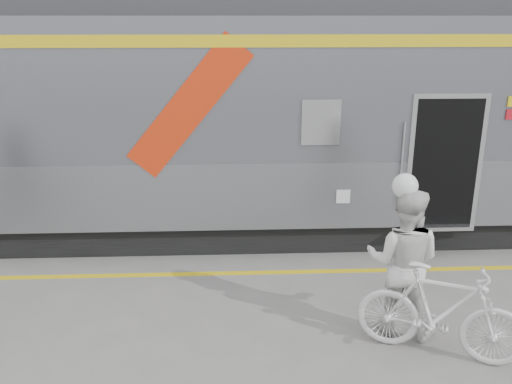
{
  "coord_description": "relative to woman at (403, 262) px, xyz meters",
  "views": [
    {
      "loc": [
        0.4,
        -5.44,
        3.79
      ],
      "look_at": [
        0.71,
        1.6,
        1.5
      ],
      "focal_mm": 38.0,
      "sensor_mm": 36.0,
      "label": 1
    }
  ],
  "objects": [
    {
      "name": "ground",
      "position": [
        -2.46,
        -0.48,
        -0.94
      ],
      "size": [
        90.0,
        90.0,
        0.0
      ],
      "primitive_type": "plane",
      "color": "slate",
      "rests_on": "ground"
    },
    {
      "name": "train",
      "position": [
        -0.89,
        3.71,
        1.11
      ],
      "size": [
        24.0,
        3.17,
        4.1
      ],
      "color": "black",
      "rests_on": "ground"
    },
    {
      "name": "safety_strip",
      "position": [
        -2.46,
        1.67,
        -0.94
      ],
      "size": [
        24.0,
        0.12,
        0.01
      ],
      "primitive_type": "cube",
      "color": "yellow",
      "rests_on": "ground"
    },
    {
      "name": "woman",
      "position": [
        0.0,
        0.0,
        0.0
      ],
      "size": [
        1.13,
        1.02,
        1.89
      ],
      "primitive_type": "imported",
      "rotation": [
        0.0,
        0.0,
        2.73
      ],
      "color": "silver",
      "rests_on": "ground"
    },
    {
      "name": "bicycle_right",
      "position": [
        0.3,
        -0.55,
        -0.37
      ],
      "size": [
        1.96,
        1.25,
        1.14
      ],
      "primitive_type": "imported",
      "rotation": [
        0.0,
        0.0,
        1.16
      ],
      "color": "silver",
      "rests_on": "ground"
    },
    {
      "name": "helmet_woman",
      "position": [
        0.0,
        0.0,
        1.09
      ],
      "size": [
        0.3,
        0.3,
        0.3
      ],
      "primitive_type": "sphere",
      "color": "white",
      "rests_on": "woman"
    }
  ]
}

